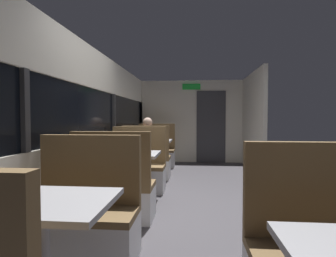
{
  "coord_description": "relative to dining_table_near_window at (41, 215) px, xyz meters",
  "views": [
    {
      "loc": [
        0.08,
        -3.78,
        1.26
      ],
      "look_at": [
        -0.34,
        0.7,
        1.09
      ],
      "focal_mm": 30.09,
      "sensor_mm": 36.0,
      "label": 1
    }
  ],
  "objects": [
    {
      "name": "carriage_end_bulkhead",
      "position": [
        0.95,
        6.28,
        0.5
      ],
      "size": [
        2.9,
        0.11,
        2.3
      ],
      "color": "beige",
      "rests_on": "ground_plane"
    },
    {
      "name": "carriage_window_panel_left",
      "position": [
        -0.56,
        2.09,
        0.47
      ],
      "size": [
        0.09,
        8.48,
        2.3
      ],
      "color": "beige",
      "rests_on": "ground_plane"
    },
    {
      "name": "seated_passenger",
      "position": [
        0.0,
        4.11,
        -0.1
      ],
      "size": [
        0.47,
        0.55,
        1.26
      ],
      "color": "#26262D",
      "rests_on": "ground_plane"
    },
    {
      "name": "bench_mid_window_facing_end",
      "position": [
        0.0,
        1.67,
        -0.31
      ],
      "size": [
        0.95,
        0.5,
        1.1
      ],
      "color": "silver",
      "rests_on": "ground_plane"
    },
    {
      "name": "bench_near_window_facing_entry",
      "position": [
        0.0,
        0.7,
        -0.31
      ],
      "size": [
        0.95,
        0.5,
        1.1
      ],
      "color": "silver",
      "rests_on": "ground_plane"
    },
    {
      "name": "carriage_aisle_panel_right",
      "position": [
        2.34,
        5.09,
        0.51
      ],
      "size": [
        0.08,
        2.4,
        2.3
      ],
      "primitive_type": "cube",
      "color": "beige",
      "rests_on": "ground_plane"
    },
    {
      "name": "ground_plane",
      "position": [
        0.89,
        2.09,
        -0.65
      ],
      "size": [
        3.3,
        9.2,
        0.02
      ],
      "primitive_type": "cube",
      "color": "#423F44"
    },
    {
      "name": "dining_table_mid_window",
      "position": [
        0.0,
        2.37,
        0.0
      ],
      "size": [
        0.9,
        0.7,
        0.74
      ],
      "color": "#9E9EA3",
      "rests_on": "ground_plane"
    },
    {
      "name": "bench_far_window_facing_entry",
      "position": [
        0.0,
        5.44,
        -0.31
      ],
      "size": [
        0.95,
        0.5,
        1.1
      ],
      "color": "silver",
      "rests_on": "ground_plane"
    },
    {
      "name": "bench_mid_window_facing_entry",
      "position": [
        0.0,
        3.07,
        -0.31
      ],
      "size": [
        0.95,
        0.5,
        1.1
      ],
      "color": "silver",
      "rests_on": "ground_plane"
    },
    {
      "name": "dining_table_far_window",
      "position": [
        0.0,
        4.74,
        0.0
      ],
      "size": [
        0.9,
        0.7,
        0.74
      ],
      "color": "#9E9EA3",
      "rests_on": "ground_plane"
    },
    {
      "name": "dining_table_near_window",
      "position": [
        0.0,
        0.0,
        0.0
      ],
      "size": [
        0.9,
        0.7,
        0.74
      ],
      "color": "#9E9EA3",
      "rests_on": "ground_plane"
    },
    {
      "name": "bench_far_window_facing_end",
      "position": [
        0.0,
        4.04,
        -0.31
      ],
      "size": [
        0.95,
        0.5,
        1.1
      ],
      "color": "silver",
      "rests_on": "ground_plane"
    }
  ]
}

